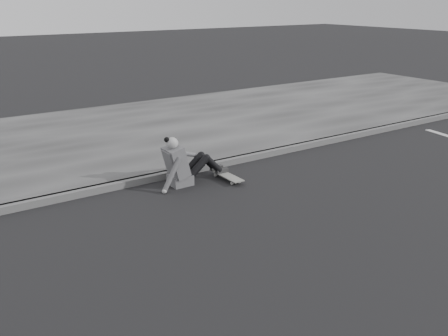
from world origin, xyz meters
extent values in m
plane|color=black|center=(0.00, 0.00, 0.00)|extent=(80.00, 80.00, 0.00)
cube|color=#4F4F4F|center=(0.00, 2.58, 0.06)|extent=(24.00, 0.16, 0.12)
cube|color=#3A3A3A|center=(0.00, 5.60, 0.06)|extent=(24.00, 6.00, 0.12)
cylinder|color=#9D9D98|center=(-0.21, 1.64, 0.03)|extent=(0.03, 0.05, 0.05)
cylinder|color=#9D9D98|center=(-0.06, 1.64, 0.03)|extent=(0.03, 0.05, 0.05)
cylinder|color=#9D9D98|center=(-0.21, 2.16, 0.03)|extent=(0.03, 0.05, 0.05)
cylinder|color=#9D9D98|center=(-0.06, 2.16, 0.03)|extent=(0.03, 0.05, 0.05)
cube|color=#2C2C2F|center=(-0.14, 1.64, 0.06)|extent=(0.16, 0.04, 0.03)
cube|color=#2C2C2F|center=(-0.14, 2.16, 0.06)|extent=(0.16, 0.04, 0.03)
cube|color=slate|center=(-0.14, 1.90, 0.08)|extent=(0.20, 0.78, 0.02)
cube|color=#505053|center=(-0.94, 2.15, 0.09)|extent=(0.36, 0.34, 0.18)
cube|color=#505053|center=(-1.01, 2.15, 0.43)|extent=(0.37, 0.40, 0.57)
cube|color=#505053|center=(-1.14, 2.15, 0.55)|extent=(0.14, 0.30, 0.20)
cylinder|color=#9B9B9B|center=(-1.06, 2.15, 0.67)|extent=(0.09, 0.09, 0.08)
sphere|color=#9B9B9B|center=(-1.07, 2.15, 0.76)|extent=(0.20, 0.20, 0.20)
sphere|color=black|center=(-1.16, 2.17, 0.83)|extent=(0.09, 0.09, 0.09)
cylinder|color=black|center=(-0.62, 2.06, 0.28)|extent=(0.43, 0.13, 0.39)
cylinder|color=black|center=(-0.62, 2.24, 0.28)|extent=(0.43, 0.13, 0.39)
cylinder|color=black|center=(-0.32, 2.06, 0.28)|extent=(0.35, 0.11, 0.36)
cylinder|color=black|center=(-0.32, 2.24, 0.28)|extent=(0.35, 0.11, 0.36)
sphere|color=black|center=(-0.46, 2.06, 0.42)|extent=(0.13, 0.13, 0.13)
sphere|color=black|center=(-0.46, 2.24, 0.42)|extent=(0.13, 0.13, 0.13)
cube|color=#272727|center=(-0.14, 2.06, 0.12)|extent=(0.24, 0.08, 0.07)
cube|color=#272727|center=(-0.14, 2.24, 0.12)|extent=(0.24, 0.08, 0.07)
cylinder|color=#505053|center=(-1.21, 1.94, 0.29)|extent=(0.38, 0.08, 0.58)
sphere|color=#9B9B9B|center=(-1.36, 1.93, 0.04)|extent=(0.08, 0.08, 0.08)
cylinder|color=#505053|center=(-0.77, 2.31, 0.49)|extent=(0.48, 0.08, 0.21)
camera|label=1|loc=(-4.78, -4.92, 3.06)|focal=40.00mm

